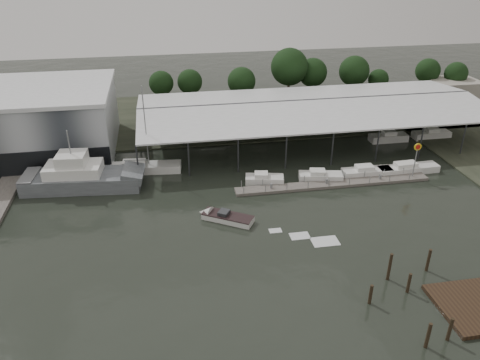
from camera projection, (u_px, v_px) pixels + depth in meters
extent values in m
plane|color=black|center=(241.00, 234.00, 54.95)|extent=(200.00, 200.00, 0.00)
cube|color=#3C4030|center=(204.00, 116.00, 91.72)|extent=(140.00, 30.00, 0.30)
cube|color=#A9AEB4|center=(36.00, 122.00, 74.68)|extent=(24.00, 20.00, 10.00)
cube|color=black|center=(25.00, 165.00, 67.24)|extent=(24.00, 0.30, 4.00)
cube|color=white|center=(29.00, 90.00, 72.31)|extent=(24.50, 20.50, 0.60)
cube|color=#313336|center=(311.00, 100.00, 79.01)|extent=(58.00, 0.40, 0.30)
cylinder|color=#313336|center=(138.00, 162.00, 66.32)|extent=(0.24, 0.24, 5.50)
cylinder|color=#313336|center=(140.00, 111.00, 86.48)|extent=(0.24, 0.24, 5.50)
cylinder|color=#313336|center=(429.00, 95.00, 95.36)|extent=(0.24, 0.24, 5.50)
cube|color=slate|center=(2.00, 197.00, 62.51)|extent=(3.00, 18.00, 0.50)
cube|color=slate|center=(333.00, 184.00, 65.92)|extent=(28.00, 2.00, 0.40)
cylinder|color=gray|center=(244.00, 191.00, 62.86)|extent=(0.10, 0.10, 1.20)
cylinder|color=gray|center=(416.00, 170.00, 68.42)|extent=(0.10, 0.10, 1.20)
cube|color=gray|center=(327.00, 181.00, 65.54)|extent=(0.30, 0.30, 0.70)
cylinder|color=gray|center=(415.00, 163.00, 66.70)|extent=(0.16, 0.16, 5.00)
cylinder|color=yellow|center=(418.00, 147.00, 65.56)|extent=(1.10, 0.12, 1.10)
cylinder|color=red|center=(418.00, 147.00, 65.50)|extent=(0.70, 0.05, 0.70)
cube|color=#9C9589|center=(453.00, 89.00, 101.90)|extent=(10.00, 8.00, 4.00)
cube|color=slate|center=(83.00, 182.00, 65.05)|extent=(16.32, 6.61, 2.40)
cube|color=slate|center=(133.00, 173.00, 65.12)|extent=(3.48, 5.27, 1.77)
cube|color=white|center=(74.00, 170.00, 64.16)|extent=(7.84, 4.98, 1.80)
cube|color=white|center=(72.00, 159.00, 63.38)|extent=(4.13, 4.03, 1.61)
cylinder|color=gray|center=(69.00, 143.00, 62.29)|extent=(0.18, 0.18, 3.50)
cube|color=gray|center=(29.00, 175.00, 63.92)|extent=(2.34, 5.17, 0.15)
cube|color=silver|center=(146.00, 168.00, 69.75)|extent=(10.58, 3.52, 1.40)
cube|color=white|center=(134.00, 163.00, 69.21)|extent=(3.47, 2.08, 0.80)
cylinder|color=gray|center=(146.00, 127.00, 66.81)|extent=(0.16, 0.16, 12.09)
cylinder|color=gray|center=(136.00, 160.00, 69.01)|extent=(3.50, 0.43, 0.12)
cube|color=silver|center=(228.00, 218.00, 57.52)|extent=(6.43, 5.03, 0.90)
cone|color=silver|center=(205.00, 213.00, 58.55)|extent=(2.41, 2.54, 2.00)
cube|color=black|center=(228.00, 215.00, 57.34)|extent=(6.46, 5.08, 0.12)
cube|color=#313336|center=(224.00, 213.00, 57.39)|extent=(1.76, 1.82, 0.50)
cube|color=silver|center=(275.00, 231.00, 55.63)|extent=(2.30, 1.50, 0.04)
cube|color=silver|center=(300.00, 236.00, 54.63)|extent=(3.10, 2.00, 0.04)
cube|color=silver|center=(325.00, 241.00, 53.64)|extent=(3.90, 2.50, 0.04)
cube|color=silver|center=(265.00, 180.00, 66.41)|extent=(5.72, 3.23, 1.10)
cube|color=white|center=(261.00, 175.00, 65.97)|extent=(2.17, 1.95, 0.70)
cube|color=silver|center=(321.00, 177.00, 67.21)|extent=(6.50, 3.38, 1.10)
cube|color=white|center=(318.00, 172.00, 66.77)|extent=(2.44, 2.00, 0.70)
cube|color=silver|center=(367.00, 172.00, 68.51)|extent=(7.37, 2.30, 1.10)
cube|color=white|center=(364.00, 168.00, 68.07)|extent=(2.59, 1.64, 0.70)
cube|color=silver|center=(408.00, 169.00, 69.45)|extent=(9.35, 2.59, 1.10)
cube|color=white|center=(406.00, 165.00, 69.00)|extent=(3.31, 1.74, 0.70)
cylinder|color=#322819|center=(408.00, 285.00, 45.56)|extent=(0.32, 0.32, 2.84)
cylinder|color=#322819|center=(449.00, 332.00, 40.01)|extent=(0.32, 0.32, 3.03)
cylinder|color=#322819|center=(370.00, 297.00, 44.16)|extent=(0.32, 0.32, 2.76)
cylinder|color=#322819|center=(389.00, 269.00, 47.07)|extent=(0.32, 0.32, 3.76)
cylinder|color=#322819|center=(428.00, 263.00, 48.45)|extent=(0.32, 0.32, 3.27)
cylinder|color=#322819|center=(427.00, 338.00, 39.25)|extent=(0.32, 0.32, 3.24)
cylinder|color=#322316|center=(162.00, 98.00, 96.50)|extent=(0.50, 0.50, 3.55)
sphere|color=#1B3A17|center=(161.00, 83.00, 95.04)|extent=(4.98, 4.98, 4.98)
cylinder|color=#322316|center=(191.00, 97.00, 97.07)|extent=(0.50, 0.50, 3.63)
sphere|color=#1B3A17|center=(190.00, 82.00, 95.58)|extent=(5.08, 5.08, 5.08)
cylinder|color=#322316|center=(242.00, 99.00, 95.52)|extent=(0.50, 0.50, 4.02)
sphere|color=#1B3A17|center=(242.00, 81.00, 93.86)|extent=(5.63, 5.63, 5.63)
cylinder|color=#322316|center=(288.00, 90.00, 98.47)|extent=(0.50, 0.50, 5.46)
sphere|color=#1B3A17|center=(289.00, 67.00, 96.22)|extent=(7.65, 7.65, 7.65)
cylinder|color=#322316|center=(311.00, 90.00, 100.22)|extent=(0.50, 0.50, 4.31)
sphere|color=#1B3A17|center=(313.00, 73.00, 98.45)|extent=(6.04, 6.04, 6.04)
cylinder|color=#322316|center=(352.00, 90.00, 100.25)|extent=(0.50, 0.50, 4.53)
sphere|color=#1B3A17|center=(354.00, 71.00, 98.39)|extent=(6.34, 6.34, 6.34)
cylinder|color=#322316|center=(377.00, 92.00, 101.38)|extent=(0.50, 0.50, 3.09)
sphere|color=#1B3A17|center=(378.00, 79.00, 100.11)|extent=(4.33, 4.33, 4.33)
cylinder|color=#322316|center=(425.00, 86.00, 104.30)|extent=(0.50, 0.50, 3.80)
sphere|color=#1B3A17|center=(428.00, 71.00, 102.74)|extent=(5.31, 5.31, 5.31)
cylinder|color=#322316|center=(453.00, 88.00, 103.34)|extent=(0.50, 0.50, 3.55)
sphere|color=#1B3A17|center=(456.00, 74.00, 101.88)|extent=(4.97, 4.97, 4.97)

